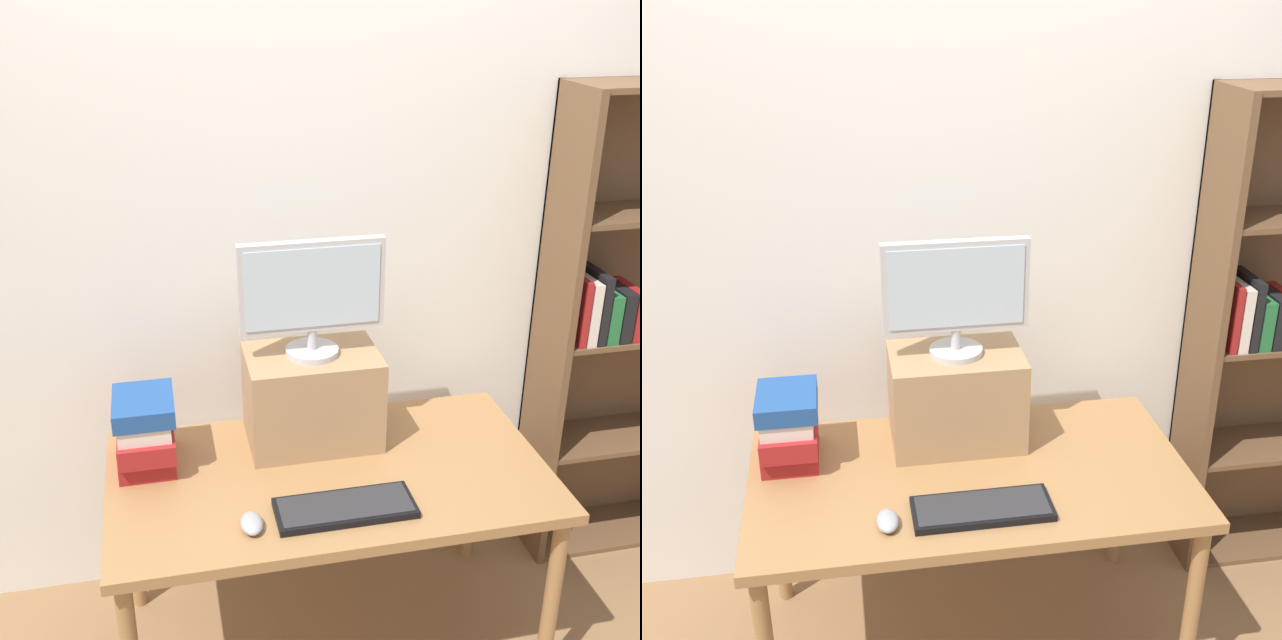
{
  "view_description": "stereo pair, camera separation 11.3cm",
  "coord_description": "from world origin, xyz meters",
  "views": [
    {
      "loc": [
        -0.48,
        -2.06,
        2.16
      ],
      "look_at": [
        -0.01,
        0.08,
        1.19
      ],
      "focal_mm": 45.0,
      "sensor_mm": 36.0,
      "label": 1
    },
    {
      "loc": [
        -0.37,
        -2.09,
        2.16
      ],
      "look_at": [
        -0.01,
        0.08,
        1.19
      ],
      "focal_mm": 45.0,
      "sensor_mm": 36.0,
      "label": 2
    }
  ],
  "objects": [
    {
      "name": "desk",
      "position": [
        0.0,
        0.0,
        0.63
      ],
      "size": [
        1.38,
        0.75,
        0.7
      ],
      "color": "#9E7042",
      "rests_on": "ground_plane"
    },
    {
      "name": "keyboard",
      "position": [
        -0.0,
        -0.21,
        0.72
      ],
      "size": [
        0.41,
        0.16,
        0.02
      ],
      "color": "black",
      "rests_on": "desk"
    },
    {
      "name": "book_stack",
      "position": [
        -0.56,
        0.16,
        0.82
      ],
      "size": [
        0.19,
        0.26,
        0.24
      ],
      "color": "maroon",
      "rests_on": "desk"
    },
    {
      "name": "riser_box",
      "position": [
        -0.01,
        0.2,
        0.86
      ],
      "size": [
        0.43,
        0.28,
        0.32
      ],
      "color": "#A87F56",
      "rests_on": "desk"
    },
    {
      "name": "back_wall",
      "position": [
        0.0,
        0.52,
        1.3
      ],
      "size": [
        7.0,
        0.08,
        2.6
      ],
      "color": "silver",
      "rests_on": "ground_plane"
    },
    {
      "name": "computer_monitor",
      "position": [
        -0.01,
        0.2,
        1.23
      ],
      "size": [
        0.46,
        0.17,
        0.38
      ],
      "color": "#B7B7BA",
      "rests_on": "riser_box"
    },
    {
      "name": "computer_mouse",
      "position": [
        -0.28,
        -0.23,
        0.72
      ],
      "size": [
        0.06,
        0.1,
        0.04
      ],
      "color": "#99999E",
      "rests_on": "desk"
    },
    {
      "name": "ground_plane",
      "position": [
        0.0,
        0.0,
        0.0
      ],
      "size": [
        12.0,
        12.0,
        0.0
      ],
      "primitive_type": "plane",
      "color": "olive"
    }
  ]
}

